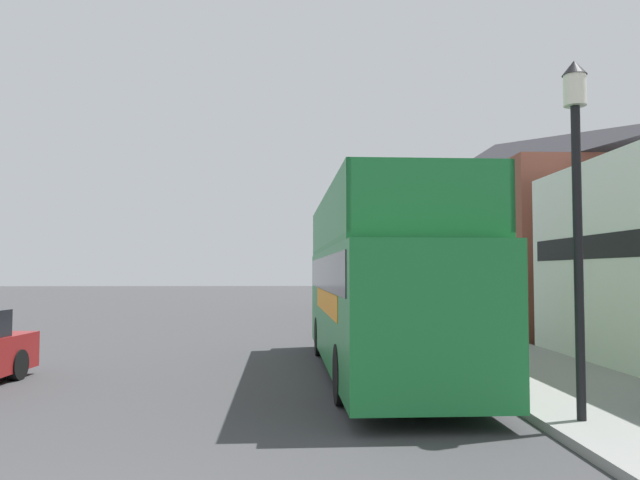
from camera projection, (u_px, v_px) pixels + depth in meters
ground_plane at (240, 327)px, 25.13m from camera, size 144.00×144.00×0.00m
sidewalk at (440, 332)px, 22.39m from camera, size 3.29×108.00×0.14m
brick_terrace_rear at (496, 230)px, 30.63m from camera, size 6.00×23.55×8.53m
tour_bus at (379, 294)px, 13.69m from camera, size 2.74×10.34×3.87m
parked_car_ahead_of_bus at (366, 316)px, 21.71m from camera, size 1.75×4.57×1.52m
lamp_post_nearest at (576, 172)px, 8.95m from camera, size 0.35×0.35×5.16m
lamp_post_second at (456, 219)px, 16.25m from camera, size 0.35×0.35×5.07m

